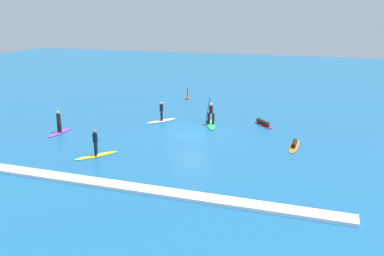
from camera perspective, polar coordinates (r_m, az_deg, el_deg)
ground_plane at (r=30.21m, az=0.00°, el=-0.91°), size 120.00×120.00×0.00m
surfer_on_yellow_board at (r=26.28m, az=-13.47°, el=-2.85°), size 2.14×2.62×1.74m
surfer_on_white_board at (r=33.82m, az=-4.33°, el=1.57°), size 2.14×2.62×1.66m
surfer_on_purple_board at (r=32.10m, az=-18.26°, el=0.11°), size 0.63×2.67×1.69m
surfer_on_red_board at (r=33.10m, az=10.08°, el=0.68°), size 2.05×2.20×0.43m
surfer_on_orange_board at (r=28.40m, az=14.29°, el=-2.26°), size 0.68×3.26×0.39m
surfer_on_green_board at (r=32.64m, az=2.69°, el=1.11°), size 1.74×3.29×2.27m
marker_buoy at (r=42.39m, az=-0.65°, el=4.46°), size 0.37×0.37×1.30m
wave_crest at (r=21.33m, az=-8.82°, el=-8.32°), size 22.16×0.90×0.18m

